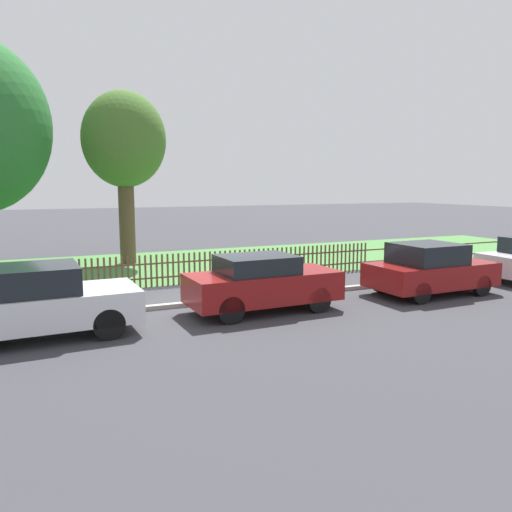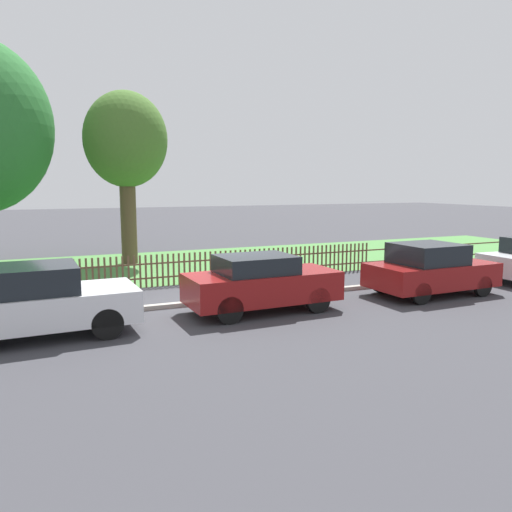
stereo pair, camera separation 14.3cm
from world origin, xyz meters
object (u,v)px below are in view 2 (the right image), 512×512
covered_motorcycle (270,266)px  tree_far_left (126,142)px  parked_car_navy_estate (261,283)px  parked_car_red_compact (430,269)px  parked_car_black_saloon (38,301)px

covered_motorcycle → tree_far_left: 8.57m
parked_car_navy_estate → parked_car_red_compact: bearing=-3.4°
parked_car_black_saloon → tree_far_left: 10.94m
parked_car_black_saloon → covered_motorcycle: bearing=20.6°
parked_car_red_compact → tree_far_left: tree_far_left is taller
parked_car_red_compact → covered_motorcycle: size_ratio=1.82×
parked_car_navy_estate → tree_far_left: bearing=99.0°
parked_car_black_saloon → parked_car_red_compact: parked_car_black_saloon is taller
covered_motorcycle → parked_car_red_compact: bearing=-33.2°
parked_car_black_saloon → parked_car_navy_estate: bearing=-1.4°
parked_car_black_saloon → parked_car_red_compact: (10.64, -0.09, -0.02)m
tree_far_left → parked_car_red_compact: bearing=-53.3°
covered_motorcycle → tree_far_left: (-3.32, 6.65, 4.26)m
parked_car_red_compact → covered_motorcycle: parked_car_red_compact is taller
parked_car_navy_estate → covered_motorcycle: (1.55, 2.78, -0.09)m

